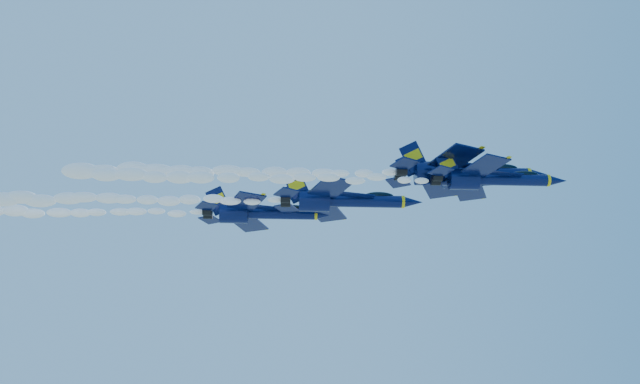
{
  "coord_description": "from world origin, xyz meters",
  "views": [
    {
      "loc": [
        -8.66,
        -81.62,
        118.23
      ],
      "look_at": [
        -5.06,
        -0.57,
        153.73
      ],
      "focal_mm": 40.0,
      "sensor_mm": 36.0,
      "label": 1
    }
  ],
  "objects_px": {
    "jet_third": "(343,200)",
    "jet_lead": "(491,179)",
    "jet_second": "(463,173)",
    "jet_fourth": "(260,213)"
  },
  "relations": [
    {
      "from": "jet_fourth",
      "to": "jet_third",
      "type": "bearing_deg",
      "value": -24.79
    },
    {
      "from": "jet_lead",
      "to": "jet_third",
      "type": "height_order",
      "value": "jet_third"
    },
    {
      "from": "jet_third",
      "to": "jet_lead",
      "type": "bearing_deg",
      "value": -42.71
    },
    {
      "from": "jet_lead",
      "to": "jet_fourth",
      "type": "distance_m",
      "value": 33.14
    },
    {
      "from": "jet_lead",
      "to": "jet_second",
      "type": "distance_m",
      "value": 4.25
    },
    {
      "from": "jet_third",
      "to": "jet_second",
      "type": "bearing_deg",
      "value": -40.94
    },
    {
      "from": "jet_second",
      "to": "jet_fourth",
      "type": "distance_m",
      "value": 29.42
    },
    {
      "from": "jet_lead",
      "to": "jet_second",
      "type": "height_order",
      "value": "jet_second"
    },
    {
      "from": "jet_second",
      "to": "jet_fourth",
      "type": "height_order",
      "value": "jet_fourth"
    },
    {
      "from": "jet_lead",
      "to": "jet_second",
      "type": "relative_size",
      "value": 0.84
    }
  ]
}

